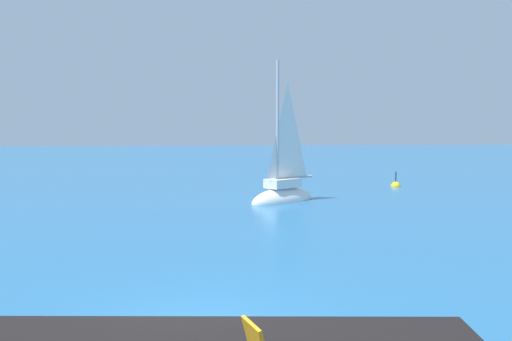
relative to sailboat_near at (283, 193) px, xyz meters
The scene contains 3 objects.
ground_plane 16.49m from the sailboat_near, 101.97° to the right, with size 160.00×160.00×0.00m, color #236093.
sailboat_near is the anchor object (origin of this frame).
marker_buoy 9.13m from the sailboat_near, 37.52° to the left, with size 0.56×0.56×1.13m.
Camera 1 is at (0.40, -9.66, 3.71)m, focal length 38.89 mm.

